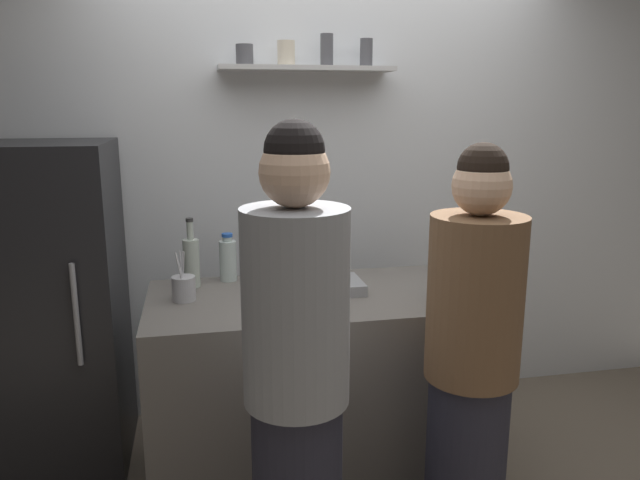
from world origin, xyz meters
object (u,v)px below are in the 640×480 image
at_px(baking_pan, 324,286).
at_px(wine_bottle_dark_glass, 438,274).
at_px(refrigerator, 54,309).
at_px(wine_bottle_pale_glass, 191,261).
at_px(utensil_holder, 184,288).
at_px(person_brown_jacket, 471,368).
at_px(person_grey_hoodie, 296,388).
at_px(water_bottle_plastic, 228,259).

distance_m(baking_pan, wine_bottle_dark_glass, 0.52).
height_order(refrigerator, wine_bottle_pale_glass, refrigerator).
bearing_deg(refrigerator, utensil_holder, -29.06).
relative_size(utensil_holder, wine_bottle_pale_glass, 0.68).
relative_size(baking_pan, utensil_holder, 1.54).
bearing_deg(person_brown_jacket, person_grey_hoodie, -97.91).
height_order(wine_bottle_dark_glass, person_grey_hoodie, person_grey_hoodie).
relative_size(utensil_holder, person_grey_hoodie, 0.13).
bearing_deg(baking_pan, water_bottle_plastic, 147.19).
bearing_deg(wine_bottle_pale_glass, person_brown_jacket, -41.52).
bearing_deg(wine_bottle_pale_glass, person_grey_hoodie, -71.93).
bearing_deg(refrigerator, person_grey_hoodie, -49.52).
height_order(utensil_holder, water_bottle_plastic, water_bottle_plastic).
bearing_deg(water_bottle_plastic, refrigerator, 175.04).
height_order(wine_bottle_dark_glass, wine_bottle_pale_glass, wine_bottle_dark_glass).
distance_m(water_bottle_plastic, person_grey_hoodie, 1.10).
bearing_deg(utensil_holder, person_brown_jacket, -33.52).
bearing_deg(utensil_holder, wine_bottle_dark_glass, -13.17).
distance_m(baking_pan, water_bottle_plastic, 0.51).
height_order(baking_pan, water_bottle_plastic, water_bottle_plastic).
height_order(wine_bottle_dark_glass, water_bottle_plastic, wine_bottle_dark_glass).
xyz_separation_m(refrigerator, baking_pan, (1.24, -0.34, 0.14)).
bearing_deg(person_grey_hoodie, baking_pan, 71.86).
height_order(refrigerator, baking_pan, refrigerator).
bearing_deg(person_brown_jacket, wine_bottle_dark_glass, 156.45).
height_order(wine_bottle_pale_glass, water_bottle_plastic, wine_bottle_pale_glass).
height_order(water_bottle_plastic, person_brown_jacket, person_brown_jacket).
distance_m(wine_bottle_dark_glass, person_grey_hoodie, 0.92).
distance_m(refrigerator, utensil_holder, 0.73).
distance_m(baking_pan, utensil_holder, 0.63).
xyz_separation_m(wine_bottle_pale_glass, water_bottle_plastic, (0.17, 0.07, -0.02)).
xyz_separation_m(wine_bottle_dark_glass, wine_bottle_pale_glass, (-1.03, 0.45, -0.01)).
xyz_separation_m(baking_pan, person_grey_hoodie, (-0.26, -0.81, -0.08)).
relative_size(person_grey_hoodie, person_brown_jacket, 1.05).
height_order(utensil_holder, person_brown_jacket, person_brown_jacket).
bearing_deg(utensil_holder, water_bottle_plastic, 52.80).
bearing_deg(utensil_holder, person_grey_hoodie, -65.77).
height_order(utensil_holder, wine_bottle_dark_glass, wine_bottle_dark_glass).
bearing_deg(baking_pan, wine_bottle_pale_glass, 161.59).
relative_size(baking_pan, water_bottle_plastic, 1.46).
distance_m(utensil_holder, wine_bottle_pale_glass, 0.21).
relative_size(wine_bottle_dark_glass, wine_bottle_pale_glass, 1.02).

